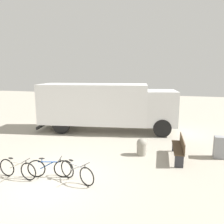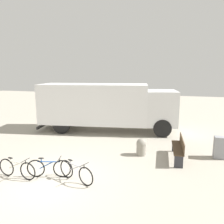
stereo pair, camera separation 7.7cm
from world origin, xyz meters
name	(u,v)px [view 2 (the right image)]	position (x,y,z in m)	size (l,w,h in m)	color
ground_plane	(50,181)	(0.00, 0.00, 0.00)	(60.00, 60.00, 0.00)	#A8A091
delivery_truck	(106,105)	(-0.26, 6.95, 1.70)	(8.83, 3.76, 2.99)	white
park_bench	(179,147)	(4.28, 3.37, 0.54)	(0.54, 2.00, 0.96)	brown
bicycle_near	(17,169)	(-1.25, -0.11, 0.35)	(1.61, 0.44, 0.74)	black
bicycle_middle	(49,168)	(-0.19, 0.27, 0.35)	(1.56, 0.56, 0.74)	black
bicycle_far	(76,172)	(0.88, 0.27, 0.35)	(1.52, 0.65, 0.74)	black
bollard_near_bench	(141,146)	(2.64, 3.36, 0.41)	(0.46, 0.46, 0.78)	gray
utility_box	(220,147)	(5.99, 4.00, 0.49)	(0.49, 0.40, 0.97)	gray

